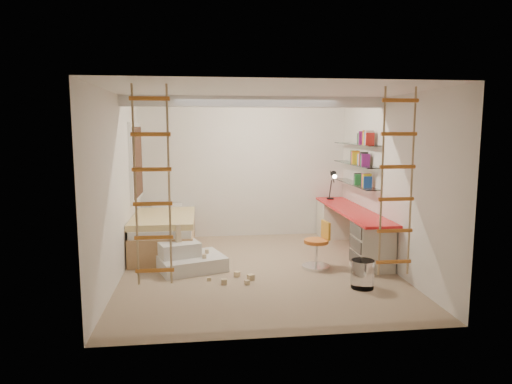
{
  "coord_description": "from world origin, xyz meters",
  "views": [
    {
      "loc": [
        -0.83,
        -6.61,
        2.13
      ],
      "look_at": [
        0.0,
        0.3,
        1.15
      ],
      "focal_mm": 32.0,
      "sensor_mm": 36.0,
      "label": 1
    }
  ],
  "objects": [
    {
      "name": "desk",
      "position": [
        1.72,
        0.86,
        0.4
      ],
      "size": [
        0.56,
        2.8,
        0.75
      ],
      "color": "red",
      "rests_on": "floor"
    },
    {
      "name": "shelves",
      "position": [
        1.87,
        1.13,
        1.5
      ],
      "size": [
        0.25,
        1.8,
        0.71
      ],
      "color": "white",
      "rests_on": "wall_right"
    },
    {
      "name": "task_lamp",
      "position": [
        1.67,
        1.82,
        1.14
      ],
      "size": [
        0.14,
        0.36,
        0.57
      ],
      "color": "black",
      "rests_on": "desk"
    },
    {
      "name": "ceiling_beam",
      "position": [
        0.0,
        0.3,
        2.52
      ],
      "size": [
        4.0,
        0.18,
        0.16
      ],
      "primitive_type": "cube",
      "color": "white",
      "rests_on": "ceiling"
    },
    {
      "name": "waste_bin",
      "position": [
        1.29,
        -0.94,
        0.19
      ],
      "size": [
        0.31,
        0.31,
        0.38
      ],
      "primitive_type": "cylinder",
      "color": "white",
      "rests_on": "floor"
    },
    {
      "name": "floor",
      "position": [
        0.0,
        0.0,
        0.0
      ],
      "size": [
        4.5,
        4.5,
        0.0
      ],
      "primitive_type": "plane",
      "color": "#948160",
      "rests_on": "ground"
    },
    {
      "name": "window_frame",
      "position": [
        -1.97,
        1.5,
        1.55
      ],
      "size": [
        0.06,
        1.15,
        1.35
      ],
      "primitive_type": "cube",
      "color": "white",
      "rests_on": "wall_left"
    },
    {
      "name": "play_platform",
      "position": [
        -1.06,
        0.16,
        0.16
      ],
      "size": [
        1.14,
        1.01,
        0.42
      ],
      "color": "silver",
      "rests_on": "floor"
    },
    {
      "name": "window_blind",
      "position": [
        -1.93,
        1.5,
        1.55
      ],
      "size": [
        0.02,
        1.0,
        1.2
      ],
      "primitive_type": "cube",
      "color": "#4C2D1E",
      "rests_on": "window_frame"
    },
    {
      "name": "swivel_chair",
      "position": [
        0.91,
        -0.01,
        0.27
      ],
      "size": [
        0.48,
        0.48,
        0.72
      ],
      "color": "orange",
      "rests_on": "floor"
    },
    {
      "name": "rope_ladder_left",
      "position": [
        -1.35,
        -1.75,
        1.52
      ],
      "size": [
        0.41,
        0.04,
        2.13
      ],
      "primitive_type": null,
      "color": "#C27721",
      "rests_on": "ceiling"
    },
    {
      "name": "rope_ladder_right",
      "position": [
        1.35,
        -1.75,
        1.52
      ],
      "size": [
        0.41,
        0.04,
        2.13
      ],
      "primitive_type": null,
      "color": "#C37221",
      "rests_on": "ceiling"
    },
    {
      "name": "books",
      "position": [
        1.87,
        1.13,
        1.64
      ],
      "size": [
        0.14,
        0.7,
        0.92
      ],
      "color": "#194CA5",
      "rests_on": "shelves"
    },
    {
      "name": "toy_blocks",
      "position": [
        -0.78,
        -0.14,
        0.25
      ],
      "size": [
        1.15,
        0.96,
        0.69
      ],
      "color": "#CCB284",
      "rests_on": "floor"
    },
    {
      "name": "bed",
      "position": [
        -1.48,
        1.23,
        0.33
      ],
      "size": [
        1.02,
        2.0,
        0.69
      ],
      "color": "#AD7F51",
      "rests_on": "floor"
    }
  ]
}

